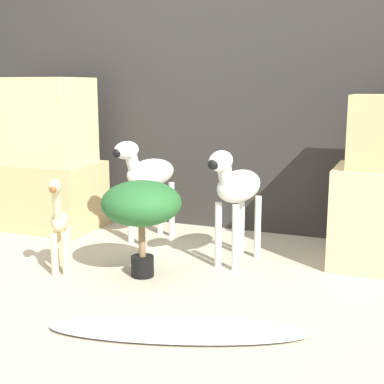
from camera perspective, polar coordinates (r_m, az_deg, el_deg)
name	(u,v)px	position (r m, az deg, el deg)	size (l,w,h in m)	color
ground_plane	(137,293)	(2.79, -5.86, -10.62)	(14.00, 14.00, 0.00)	#B2A88E
wall_back	(226,77)	(3.89, 3.69, 12.16)	(6.40, 0.08, 2.20)	#2D2B28
rock_pillar_left	(42,159)	(4.09, -15.74, 3.37)	(0.83, 0.51, 1.09)	tan
zebra_right	(236,188)	(3.10, 4.74, 0.44)	(0.26, 0.54, 0.69)	silver
zebra_left	(147,174)	(3.58, -4.81, 1.90)	(0.30, 0.54, 0.69)	silver
giraffe_figurine	(60,223)	(3.08, -13.95, -3.25)	(0.25, 0.36, 0.56)	beige
potted_palm_front	(141,206)	(2.90, -5.42, -1.46)	(0.44, 0.44, 0.54)	black
surfboard	(175,329)	(2.35, -1.78, -14.39)	(1.15, 0.61, 0.08)	silver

